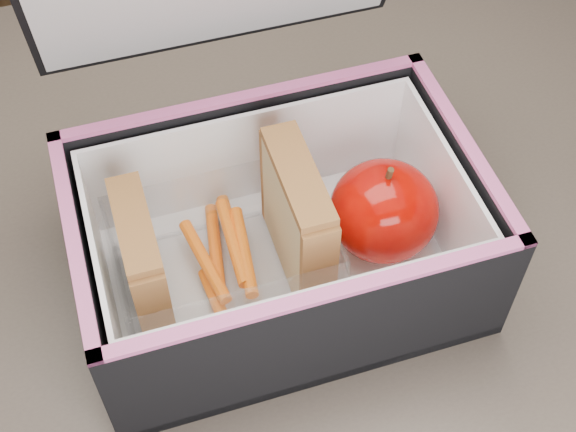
% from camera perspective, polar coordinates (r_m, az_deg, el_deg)
% --- Properties ---
extents(kitchen_table, '(1.20, 0.80, 0.75)m').
position_cam_1_polar(kitchen_table, '(0.73, 2.85, -6.15)').
color(kitchen_table, brown).
rests_on(kitchen_table, ground).
extents(lunch_bag, '(0.29, 0.27, 0.28)m').
position_cam_1_polar(lunch_bag, '(0.59, -0.77, -0.69)').
color(lunch_bag, black).
rests_on(lunch_bag, kitchen_table).
extents(plastic_tub, '(0.16, 0.11, 0.06)m').
position_cam_1_polar(plastic_tub, '(0.60, -4.64, -2.87)').
color(plastic_tub, white).
rests_on(plastic_tub, lunch_bag).
extents(sandwich_left, '(0.02, 0.09, 0.10)m').
position_cam_1_polar(sandwich_left, '(0.58, -10.28, -3.22)').
color(sandwich_left, tan).
rests_on(sandwich_left, plastic_tub).
extents(sandwich_right, '(0.03, 0.10, 0.11)m').
position_cam_1_polar(sandwich_right, '(0.59, 0.68, -0.20)').
color(sandwich_right, tan).
rests_on(sandwich_right, plastic_tub).
extents(carrot_sticks, '(0.05, 0.14, 0.03)m').
position_cam_1_polar(carrot_sticks, '(0.61, -4.50, -3.01)').
color(carrot_sticks, orange).
rests_on(carrot_sticks, plastic_tub).
extents(paper_napkin, '(0.08, 0.08, 0.01)m').
position_cam_1_polar(paper_napkin, '(0.65, 6.58, -1.27)').
color(paper_napkin, white).
rests_on(paper_napkin, lunch_bag).
extents(red_apple, '(0.09, 0.09, 0.09)m').
position_cam_1_polar(red_apple, '(0.61, 6.83, 0.36)').
color(red_apple, '#9A0100').
rests_on(red_apple, paper_napkin).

